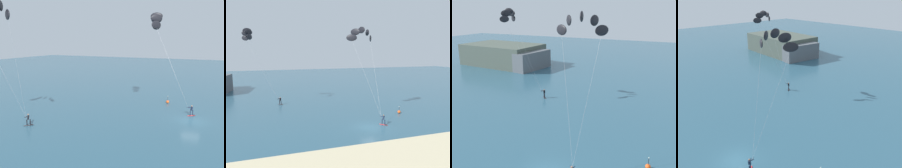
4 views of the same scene
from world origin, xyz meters
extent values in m
plane|color=#2D566B|center=(0.00, 0.00, 0.00)|extent=(240.00, 240.00, 0.00)
cylinder|color=#192338|center=(2.41, 0.47, 0.47)|extent=(0.14, 0.14, 0.78)
cube|color=#192338|center=(2.55, 0.31, 1.16)|extent=(0.44, 0.44, 0.63)
sphere|color=#9E7051|center=(2.55, 0.31, 1.58)|extent=(0.20, 0.20, 0.20)
cylinder|color=black|center=(2.41, 0.84, 1.31)|extent=(0.17, 0.54, 0.03)
cylinder|color=#192338|center=(2.38, 0.54, 1.34)|extent=(0.43, 0.54, 0.15)
cylinder|color=#192338|center=(2.59, 0.60, 1.34)|extent=(0.16, 0.61, 0.15)
ellipsoid|color=black|center=(3.07, 6.44, 13.84)|extent=(1.18, 1.72, 1.10)
ellipsoid|color=black|center=(2.32, 6.24, 14.82)|extent=(0.55, 1.83, 1.10)
ellipsoid|color=black|center=(1.06, 5.90, 15.20)|extent=(0.77, 1.83, 1.10)
ellipsoid|color=black|center=(-0.20, 5.57, 14.82)|extent=(1.35, 1.63, 1.10)
ellipsoid|color=black|center=(-0.95, 5.37, 13.84)|extent=(1.72, 1.18, 1.10)
cylinder|color=#B2B2B7|center=(2.74, 3.64, 7.43)|extent=(0.67, 5.62, 12.24)
cylinder|color=#B2B2B7|center=(0.73, 3.10, 7.43)|extent=(3.38, 4.55, 12.24)
ellipsoid|color=#333338|center=(-11.73, 20.06, 0.04)|extent=(1.30, 1.33, 0.08)
cube|color=black|center=(-11.45, 19.77, 0.09)|extent=(0.40, 0.40, 0.02)
cylinder|color=black|center=(-11.89, 20.22, 0.47)|extent=(0.14, 0.14, 0.78)
cylinder|color=black|center=(-11.58, 19.91, 0.47)|extent=(0.14, 0.14, 0.78)
cube|color=black|center=(-11.73, 20.06, 1.16)|extent=(0.44, 0.44, 0.63)
sphere|color=#9E7051|center=(-11.73, 20.06, 1.58)|extent=(0.20, 0.20, 0.20)
cylinder|color=black|center=(-12.27, 19.93, 1.31)|extent=(0.54, 0.16, 0.03)
cylinder|color=black|center=(-11.98, 19.89, 1.34)|extent=(0.54, 0.42, 0.15)
cylinder|color=black|center=(-12.03, 20.11, 1.34)|extent=(0.61, 0.18, 0.15)
ellipsoid|color=black|center=(-18.18, 20.50, 14.33)|extent=(1.60, 1.15, 1.10)
ellipsoid|color=black|center=(-18.01, 19.80, 15.24)|extent=(1.71, 0.58, 1.10)
ellipsoid|color=black|center=(-17.73, 18.62, 15.59)|extent=(1.71, 0.71, 1.10)
ellipsoid|color=black|center=(-17.44, 17.43, 15.24)|extent=(1.55, 1.25, 1.10)
ellipsoid|color=black|center=(-17.27, 16.74, 14.33)|extent=(1.15, 1.60, 1.10)
cylinder|color=#B2B2B7|center=(-15.22, 20.22, 7.67)|extent=(5.93, 0.58, 12.73)
cylinder|color=#B2B2B7|center=(-14.77, 18.34, 7.67)|extent=(5.02, 3.22, 12.73)
sphere|color=#F2F2CC|center=(8.90, 5.51, 1.32)|extent=(0.12, 0.12, 0.12)
cube|color=#4C564C|center=(-35.66, 45.83, 2.32)|extent=(16.08, 11.60, 4.64)
cube|color=#4C564C|center=(-38.08, 41.29, 3.03)|extent=(22.90, 15.02, 6.06)
cube|color=#565B60|center=(-37.07, 40.98, 2.47)|extent=(26.87, 15.40, 4.94)
camera|label=1|loc=(-37.40, -4.77, 11.80)|focal=40.88mm
camera|label=2|loc=(-15.58, -30.66, 11.51)|focal=36.78mm
camera|label=3|loc=(10.74, -18.56, 15.84)|focal=40.40mm
camera|label=4|loc=(21.00, -10.82, 19.43)|focal=36.42mm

